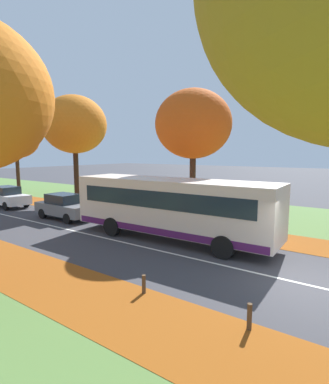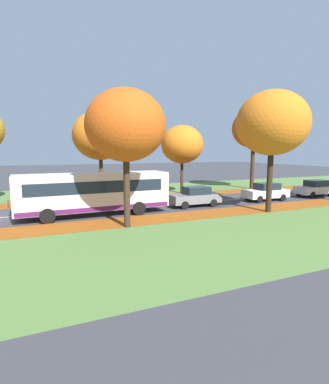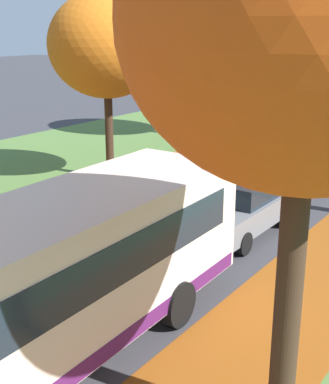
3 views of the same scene
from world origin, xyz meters
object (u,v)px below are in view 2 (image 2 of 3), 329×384
(tree_right_near, at_px, (126,126))
(bus, at_px, (94,191))
(tree_left_near, at_px, (100,136))
(tree_left_mid, at_px, (182,145))
(car_white_following, at_px, (266,192))
(car_silver_third_in_line, at_px, (315,188))
(tree_left_far, at_px, (254,129))
(bollard_second, at_px, (8,204))
(bollard_third, at_px, (53,202))
(car_grey_lead, at_px, (195,197))
(tree_right_mid, at_px, (272,123))

(tree_right_near, height_order, bus, tree_right_near)
(tree_left_near, distance_m, tree_left_mid, 8.50)
(car_white_following, height_order, car_silver_third_in_line, same)
(tree_left_mid, bearing_deg, tree_left_far, 90.82)
(tree_left_far, height_order, bus, tree_left_far)
(tree_left_near, bearing_deg, bollard_second, -71.48)
(tree_left_far, distance_m, bus, 22.06)
(bollard_third, xyz_separation_m, car_silver_third_in_line, (5.12, 24.48, 0.52))
(car_grey_lead, bearing_deg, tree_left_near, -142.29)
(tree_right_mid, bearing_deg, tree_left_mid, -172.34)
(tree_left_far, distance_m, car_grey_lead, 15.26)
(tree_left_far, xyz_separation_m, bus, (7.47, -20.05, -5.37))
(tree_right_mid, height_order, car_grey_lead, tree_right_mid)
(tree_left_mid, bearing_deg, bollard_third, -81.22)
(tree_left_far, relative_size, bollard_third, 16.10)
(car_grey_lead, bearing_deg, tree_left_mid, 161.53)
(tree_left_mid, bearing_deg, tree_left_near, -94.38)
(tree_left_mid, bearing_deg, car_white_following, 34.20)
(bus, bearing_deg, tree_right_near, 15.99)
(bollard_second, height_order, car_white_following, car_white_following)
(tree_left_near, distance_m, tree_right_near, 12.13)
(tree_left_mid, relative_size, bus, 0.69)
(tree_left_mid, height_order, bollard_third, tree_left_mid)
(tree_left_mid, height_order, tree_right_mid, tree_right_mid)
(tree_right_mid, relative_size, car_grey_lead, 2.10)
(bollard_second, bearing_deg, tree_left_far, 94.77)
(tree_left_near, relative_size, car_grey_lead, 1.97)
(tree_left_near, relative_size, tree_right_near, 1.03)
(tree_left_far, distance_m, tree_right_mid, 13.95)
(tree_left_near, bearing_deg, bollard_third, -60.30)
(tree_left_near, distance_m, tree_right_mid, 15.58)
(tree_left_far, relative_size, car_grey_lead, 2.23)
(bollard_second, relative_size, bollard_third, 1.14)
(tree_right_near, height_order, car_white_following, tree_right_near)
(tree_left_near, xyz_separation_m, car_grey_lead, (7.81, 6.04, -5.15))
(tree_right_near, distance_m, tree_right_mid, 10.96)
(car_white_following, bearing_deg, car_grey_lead, -90.77)
(tree_left_far, distance_m, tree_right_near, 22.17)
(tree_right_near, bearing_deg, car_white_following, 106.22)
(car_grey_lead, bearing_deg, tree_right_mid, 43.28)
(bollard_third, distance_m, car_grey_lead, 11.90)
(tree_left_mid, xyz_separation_m, tree_left_far, (-0.14, 9.45, 1.90))
(tree_left_far, bearing_deg, tree_right_near, -58.48)
(tree_left_near, bearing_deg, tree_left_far, 88.36)
(tree_left_mid, height_order, car_white_following, tree_left_mid)
(bollard_third, bearing_deg, car_silver_third_in_line, 78.19)
(bollard_third, xyz_separation_m, bus, (5.31, 2.52, 1.41))
(tree_left_far, distance_m, car_silver_third_in_line, 9.79)
(bollard_third, distance_m, car_white_following, 18.81)
(tree_right_mid, relative_size, bollard_second, 13.28)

